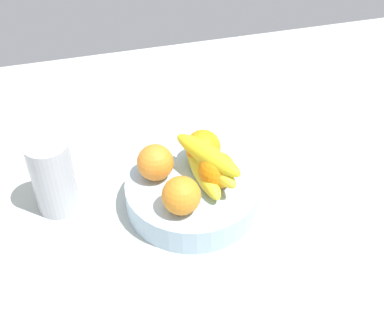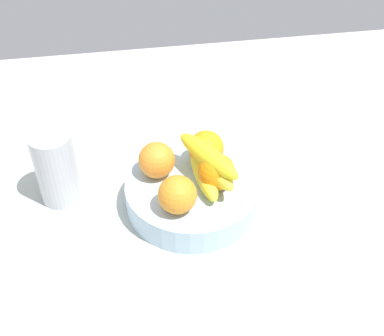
# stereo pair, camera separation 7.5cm
# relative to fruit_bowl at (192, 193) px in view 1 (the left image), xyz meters

# --- Properties ---
(ground_plane) EXTENTS (1.80, 1.40, 0.03)m
(ground_plane) POSITION_rel_fruit_bowl_xyz_m (-0.03, -0.02, -0.05)
(ground_plane) COLOR #B0B7B1
(fruit_bowl) EXTENTS (0.27, 0.27, 0.06)m
(fruit_bowl) POSITION_rel_fruit_bowl_xyz_m (0.00, 0.00, 0.00)
(fruit_bowl) COLOR #A9C5D9
(fruit_bowl) RESTS_ON ground_plane
(orange_front_left) EXTENTS (0.07, 0.07, 0.07)m
(orange_front_left) POSITION_rel_fruit_bowl_xyz_m (-0.07, 0.04, 0.07)
(orange_front_left) COLOR orange
(orange_front_left) RESTS_ON fruit_bowl
(orange_front_right) EXTENTS (0.07, 0.07, 0.07)m
(orange_front_right) POSITION_rel_fruit_bowl_xyz_m (-0.04, -0.07, 0.07)
(orange_front_right) COLOR orange
(orange_front_right) RESTS_ON fruit_bowl
(orange_center) EXTENTS (0.07, 0.07, 0.07)m
(orange_center) POSITION_rel_fruit_bowl_xyz_m (0.05, -0.02, 0.07)
(orange_center) COLOR orange
(orange_center) RESTS_ON fruit_bowl
(orange_back_left) EXTENTS (0.07, 0.07, 0.07)m
(orange_back_left) POSITION_rel_fruit_bowl_xyz_m (0.04, 0.06, 0.07)
(orange_back_left) COLOR orange
(orange_back_left) RESTS_ON fruit_bowl
(banana_bunch) EXTENTS (0.12, 0.18, 0.08)m
(banana_bunch) POSITION_rel_fruit_bowl_xyz_m (0.03, 0.00, 0.07)
(banana_bunch) COLOR yellow
(banana_bunch) RESTS_ON fruit_bowl
(thermos_tumbler) EXTENTS (0.09, 0.09, 0.17)m
(thermos_tumbler) POSITION_rel_fruit_bowl_xyz_m (-0.27, 0.07, 0.05)
(thermos_tumbler) COLOR #B7BAC3
(thermos_tumbler) RESTS_ON ground_plane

